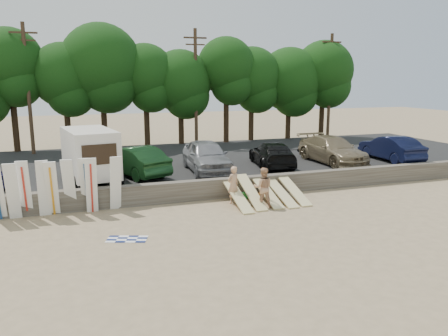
{
  "coord_description": "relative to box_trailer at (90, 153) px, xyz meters",
  "views": [
    {
      "loc": [
        -7.06,
        -17.36,
        5.94
      ],
      "look_at": [
        -0.11,
        3.0,
        1.53
      ],
      "focal_mm": 35.0,
      "sensor_mm": 36.0,
      "label": 1
    }
  ],
  "objects": [
    {
      "name": "surfboard_low_4",
      "position": [
        9.53,
        -4.11,
        -1.75
      ],
      "size": [
        0.56,
        2.88,
        0.97
      ],
      "primitive_type": "cube",
      "rotation": [
        0.3,
        0.0,
        0.0
      ],
      "color": "beige",
      "rests_on": "ground"
    },
    {
      "name": "surfboard_upright_2",
      "position": [
        -2.87,
        -3.03,
        -0.95
      ],
      "size": [
        0.53,
        0.58,
        2.57
      ],
      "primitive_type": "cube",
      "rotation": [
        0.19,
        0.0,
        -0.06
      ],
      "color": "white",
      "rests_on": "ground"
    },
    {
      "name": "parking_lot",
      "position": [
        6.45,
        4.85,
        -1.88
      ],
      "size": [
        44.0,
        14.5,
        0.7
      ],
      "primitive_type": "cube",
      "color": "#282828",
      "rests_on": "ground"
    },
    {
      "name": "surfboard_upright_7",
      "position": [
        -0.11,
        -3.26,
        -0.95
      ],
      "size": [
        0.51,
        0.56,
        2.56
      ],
      "primitive_type": "cube",
      "rotation": [
        0.19,
        0.0,
        0.02
      ],
      "color": "white",
      "rests_on": "ground"
    },
    {
      "name": "treeline",
      "position": [
        6.54,
        11.86,
        4.14
      ],
      "size": [
        32.83,
        6.11,
        9.38
      ],
      "color": "#382616",
      "rests_on": "parking_lot"
    },
    {
      "name": "surfboard_low_0",
      "position": [
        6.48,
        -4.3,
        -1.77
      ],
      "size": [
        0.56,
        2.9,
        0.92
      ],
      "primitive_type": "cube",
      "rotation": [
        0.29,
        0.0,
        0.0
      ],
      "color": "beige",
      "rests_on": "ground"
    },
    {
      "name": "surfboard_upright_8",
      "position": [
        0.95,
        -3.16,
        -0.95
      ],
      "size": [
        0.58,
        0.67,
        2.55
      ],
      "primitive_type": "cube",
      "rotation": [
        0.21,
        0.0,
        0.14
      ],
      "color": "white",
      "rests_on": "ground"
    },
    {
      "name": "car_3",
      "position": [
        10.6,
        0.79,
        -0.79
      ],
      "size": [
        2.95,
        5.37,
        1.47
      ],
      "primitive_type": "imported",
      "rotation": [
        0.0,
        0.0,
        2.96
      ],
      "color": "black",
      "rests_on": "parking_lot"
    },
    {
      "name": "surfboard_low_2",
      "position": [
        8.07,
        -4.1,
        -1.73
      ],
      "size": [
        0.56,
        2.87,
        0.99
      ],
      "primitive_type": "cube",
      "rotation": [
        0.31,
        0.0,
        0.0
      ],
      "color": "beige",
      "rests_on": "ground"
    },
    {
      "name": "beachgoer_b",
      "position": [
        7.52,
        -4.84,
        -1.28
      ],
      "size": [
        1.11,
        0.98,
        1.9
      ],
      "primitive_type": "imported",
      "rotation": [
        0.0,
        0.0,
        2.81
      ],
      "color": "tan",
      "rests_on": "ground"
    },
    {
      "name": "car_1",
      "position": [
        2.34,
        0.88,
        -0.71
      ],
      "size": [
        3.51,
        5.24,
        1.63
      ],
      "primitive_type": "imported",
      "rotation": [
        0.0,
        0.0,
        3.54
      ],
      "color": "#153A18",
      "rests_on": "parking_lot"
    },
    {
      "name": "gear_bag",
      "position": [
        7.99,
        -3.25,
        -2.12
      ],
      "size": [
        0.34,
        0.3,
        0.22
      ],
      "primitive_type": "cube",
      "rotation": [
        0.0,
        0.0,
        0.17
      ],
      "color": "#C46A17",
      "rests_on": "ground"
    },
    {
      "name": "surfboard_low_1",
      "position": [
        7.2,
        -4.16,
        -1.64
      ],
      "size": [
        0.56,
        2.81,
        1.18
      ],
      "primitive_type": "cube",
      "rotation": [
        0.38,
        0.0,
        0.0
      ],
      "color": "beige",
      "rests_on": "ground"
    },
    {
      "name": "cooler",
      "position": [
        7.16,
        -3.25,
        -2.07
      ],
      "size": [
        0.38,
        0.3,
        0.32
      ],
      "primitive_type": "cube",
      "rotation": [
        0.0,
        0.0,
        -0.01
      ],
      "color": "#227D29",
      "rests_on": "ground"
    },
    {
      "name": "beachgoer_a",
      "position": [
        6.42,
        -3.78,
        -1.32
      ],
      "size": [
        0.78,
        0.64,
        1.83
      ],
      "primitive_type": "imported",
      "rotation": [
        0.0,
        0.0,
        3.5
      ],
      "color": "tan",
      "rests_on": "ground"
    },
    {
      "name": "ground",
      "position": [
        6.45,
        -5.65,
        -2.23
      ],
      "size": [
        120.0,
        120.0,
        0.0
      ],
      "primitive_type": "plane",
      "color": "tan",
      "rests_on": "ground"
    },
    {
      "name": "car_5",
      "position": [
        18.78,
        0.1,
        -0.72
      ],
      "size": [
        1.87,
        4.96,
        1.62
      ],
      "primitive_type": "imported",
      "rotation": [
        0.0,
        0.0,
        3.11
      ],
      "color": "black",
      "rests_on": "parking_lot"
    },
    {
      "name": "car_4",
      "position": [
        14.71,
        0.62,
        -0.71
      ],
      "size": [
        2.49,
        5.75,
        1.65
      ],
      "primitive_type": "imported",
      "rotation": [
        0.0,
        0.0,
        0.03
      ],
      "color": "#7F6D50",
      "rests_on": "parking_lot"
    },
    {
      "name": "seawall",
      "position": [
        6.45,
        -2.65,
        -1.73
      ],
      "size": [
        44.0,
        0.5,
        1.0
      ],
      "primitive_type": "cube",
      "color": "#6B6356",
      "rests_on": "ground"
    },
    {
      "name": "surfboard_upright_5",
      "position": [
        -1.05,
        -3.0,
        -0.97
      ],
      "size": [
        0.61,
        0.79,
        2.53
      ],
      "primitive_type": "cube",
      "rotation": [
        0.26,
        0.0,
        -0.16
      ],
      "color": "white",
      "rests_on": "ground"
    },
    {
      "name": "car_2",
      "position": [
        6.39,
        0.65,
        -0.63
      ],
      "size": [
        2.4,
        5.38,
        1.8
      ],
      "primitive_type": "imported",
      "rotation": [
        0.0,
        0.0,
        -0.05
      ],
      "color": "gray",
      "rests_on": "parking_lot"
    },
    {
      "name": "surfboard_upright_1",
      "position": [
        -3.32,
        -3.24,
        -0.96
      ],
      "size": [
        0.51,
        0.71,
        2.53
      ],
      "primitive_type": "cube",
      "rotation": [
        0.25,
        0.0,
        -0.02
      ],
      "color": "white",
      "rests_on": "ground"
    },
    {
      "name": "surfboard_upright_3",
      "position": [
        -2.1,
        -3.15,
        -0.95
      ],
      "size": [
        0.53,
        0.59,
        2.56
      ],
      "primitive_type": "cube",
      "rotation": [
        0.19,
        0.0,
        0.06
      ],
      "color": "white",
      "rests_on": "ground"
    },
    {
      "name": "box_trailer",
      "position": [
        0.0,
        0.0,
        0.0
      ],
      "size": [
        3.03,
        4.59,
        2.73
      ],
      "rotation": [
        0.0,
        0.0,
        0.17
      ],
      "color": "silver",
      "rests_on": "parking_lot"
    },
    {
      "name": "beach_towel",
      "position": [
        0.95,
        -7.08,
        -2.22
      ],
      "size": [
        1.91,
        1.91,
        0.0
      ],
      "primitive_type": "plane",
      "rotation": [
        0.0,
        0.0,
        -0.34
      ],
      "color": "white",
      "rests_on": "ground"
    },
    {
      "name": "surfboard_upright_4",
      "position": [
        -1.76,
        -3.21,
        -0.97
      ],
      "size": [
        0.53,
        0.79,
        2.52
      ],
      "primitive_type": "cube",
      "rotation": [
        0.28,
        0.0,
        -0.04
      ],
      "color": "white",
      "rests_on": "ground"
    },
    {
      "name": "surfboard_upright_6",
      "position": [
        -0.33,
        -3.01,
        -0.96
      ],
      "size": [
        0.58,
        0.73,
        2.54
      ],
      "primitive_type": "cube",
      "rotation": [
        0.24,
        0.0,
        -0.13
      ],
      "color": "white",
      "rests_on": "ground"
    },
    {
      "name": "utility_poles",
      "position": [
        8.45,
        10.35,
        3.2
      ],
      "size": [
        25.8,
        0.26,
        9.0
      ],
      "color": "#473321",
      "rests_on": "parking_lot"
    },
    {
      "name": "surfboard_low_3",
      "position": [
        8.79,
        -4.17,
        -1.8
      ],
      "size": [
        0.56,
        2.91,
        0.86
      ],
      "primitive_type": "cube",
      "rotation": [
        0.27,
        0.0,
        0.0
      ],
      "color": "beige",
      "rests_on": "ground"
    }
  ]
}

